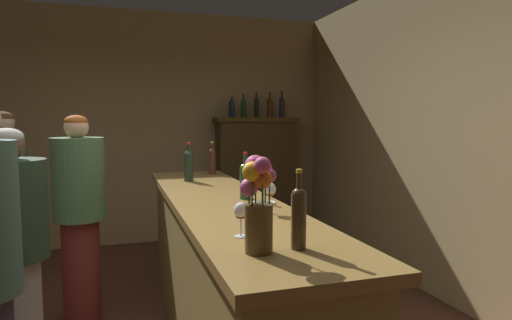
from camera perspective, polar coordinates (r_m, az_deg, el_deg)
name	(u,v)px	position (r m, az deg, el deg)	size (l,w,h in m)	color
wall_back	(131,128)	(5.85, -15.82, 3.93)	(5.13, 0.12, 2.94)	tan
wall_right	(502,135)	(3.78, 29.10, 2.84)	(0.12, 6.50, 2.94)	tan
bar_counter	(223,280)	(3.00, -4.28, -15.12)	(0.65, 3.07, 1.08)	olive
display_cabinet	(256,176)	(5.89, 0.01, -2.01)	(1.11, 0.38, 1.61)	#413018
wine_bottle_syrah	(189,164)	(3.68, -8.68, -0.49)	(0.08, 0.08, 0.32)	#213222
wine_bottle_merlot	(299,215)	(1.76, 5.52, -7.02)	(0.06, 0.06, 0.32)	#433320
wine_bottle_chardonnay	(245,179)	(2.83, -1.39, -2.45)	(0.07, 0.07, 0.30)	#234A27
wine_bottle_malbec	(212,160)	(4.12, -5.66, 0.03)	(0.06, 0.06, 0.31)	#47281B
wine_glass_front	(269,191)	(2.41, 1.67, -3.97)	(0.08, 0.08, 0.17)	white
wine_glass_mid	(241,213)	(1.93, -1.96, -6.81)	(0.06, 0.06, 0.15)	white
flower_arrangement	(258,200)	(1.69, 0.27, -5.19)	(0.14, 0.15, 0.37)	#533C1E
cheese_plate	(264,203)	(2.68, 0.98, -5.55)	(0.14, 0.14, 0.01)	white
display_bottle_left	(232,108)	(5.75, -3.15, 6.75)	(0.08, 0.08, 0.28)	#18253B
display_bottle_midleft	(244,107)	(5.79, -1.62, 6.83)	(0.07, 0.07, 0.31)	#1F3A18
display_bottle_center	(256,106)	(5.85, 0.05, 6.95)	(0.06, 0.06, 0.33)	black
display_bottle_midright	(270,106)	(5.91, 1.78, 6.93)	(0.08, 0.08, 0.33)	#4E2A13
display_bottle_right	(282,106)	(5.96, 3.34, 6.96)	(0.07, 0.07, 0.35)	#252636
patron_by_cabinet	(79,212)	(3.67, -21.79, -6.27)	(0.39, 0.39, 1.62)	maroon
patron_in_grey	(6,197)	(4.45, -29.48, -4.15)	(0.34, 0.34, 1.66)	#416A46
patron_in_navy	(12,253)	(2.92, -28.88, -10.40)	(0.40, 0.40, 1.54)	gray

